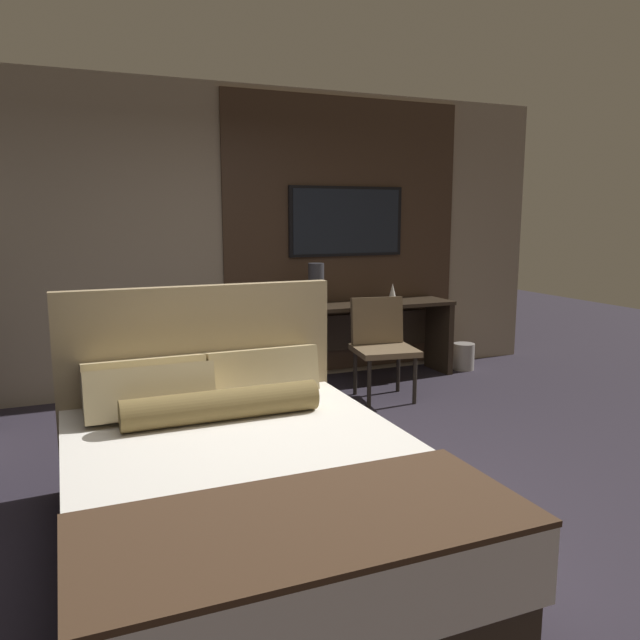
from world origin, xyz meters
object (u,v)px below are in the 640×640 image
at_px(vase_tall, 316,285).
at_px(waste_bin, 464,356).
at_px(desk, 354,327).
at_px(bed, 244,486).
at_px(desk_chair, 381,339).
at_px(vase_short, 392,292).
at_px(tv, 347,221).

relative_size(vase_tall, waste_bin, 1.48).
height_order(desk, waste_bin, desk).
distance_m(bed, desk_chair, 2.77).
distance_m(desk_chair, vase_tall, 0.82).
bearing_deg(waste_bin, bed, -140.49).
height_order(desk, vase_short, vase_short).
xyz_separation_m(vase_short, waste_bin, (0.79, -0.16, -0.71)).
bearing_deg(desk_chair, waste_bin, 31.01).
relative_size(desk_chair, vase_short, 5.06).
relative_size(desk, desk_chair, 2.24).
bearing_deg(tv, vase_short, -19.72).
bearing_deg(desk_chair, vase_tall, 134.02).
height_order(tv, vase_tall, tv).
relative_size(bed, desk_chair, 2.50).
height_order(desk_chair, vase_short, vase_short).
height_order(desk, desk_chair, desk_chair).
bearing_deg(vase_short, waste_bin, -11.25).
relative_size(desk, waste_bin, 7.12).
relative_size(bed, tv, 1.82).
bearing_deg(vase_short, bed, -130.55).
relative_size(tv, desk_chair, 1.37).
height_order(bed, waste_bin, bed).
xyz_separation_m(desk, vase_short, (0.44, 0.04, 0.33)).
xyz_separation_m(desk, vase_tall, (-0.45, -0.09, 0.45)).
bearing_deg(waste_bin, vase_tall, 179.13).
xyz_separation_m(desk_chair, vase_tall, (-0.40, 0.56, 0.44)).
bearing_deg(vase_tall, tv, 32.99).
relative_size(bed, waste_bin, 7.93).
distance_m(tv, desk_chair, 1.33).
height_order(tv, waste_bin, tv).
relative_size(bed, desk, 1.11).
xyz_separation_m(bed, vase_short, (2.34, 2.74, 0.53)).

